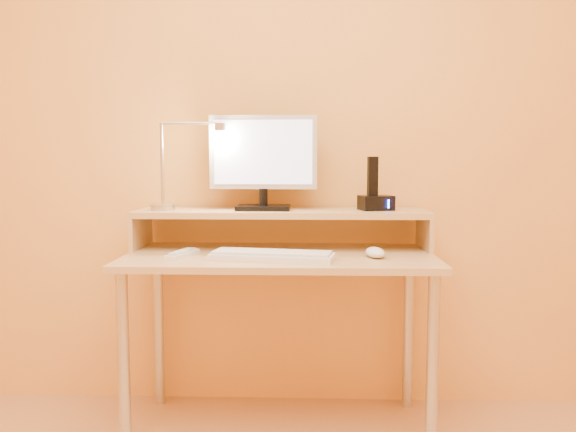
{
  "coord_description": "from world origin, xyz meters",
  "views": [
    {
      "loc": [
        0.11,
        -1.09,
        1.09
      ],
      "look_at": [
        0.03,
        1.13,
        0.87
      ],
      "focal_mm": 36.66,
      "sensor_mm": 36.0,
      "label": 1
    }
  ],
  "objects_px": {
    "lamp_base": "(163,207)",
    "remote_control": "(182,254)",
    "mouse": "(375,252)",
    "keyboard": "(272,257)",
    "monitor_panel": "(263,152)",
    "phone_dock": "(376,203)"
  },
  "relations": [
    {
      "from": "lamp_base",
      "to": "remote_control",
      "type": "relative_size",
      "value": 0.51
    },
    {
      "from": "remote_control",
      "to": "mouse",
      "type": "bearing_deg",
      "value": 15.46
    },
    {
      "from": "keyboard",
      "to": "remote_control",
      "type": "height_order",
      "value": "keyboard"
    },
    {
      "from": "monitor_panel",
      "to": "mouse",
      "type": "distance_m",
      "value": 0.63
    },
    {
      "from": "phone_dock",
      "to": "keyboard",
      "type": "distance_m",
      "value": 0.53
    },
    {
      "from": "phone_dock",
      "to": "mouse",
      "type": "relative_size",
      "value": 1.1
    },
    {
      "from": "monitor_panel",
      "to": "phone_dock",
      "type": "height_order",
      "value": "monitor_panel"
    },
    {
      "from": "mouse",
      "to": "remote_control",
      "type": "xyz_separation_m",
      "value": [
        -0.73,
        -0.0,
        -0.01
      ]
    },
    {
      "from": "phone_dock",
      "to": "remote_control",
      "type": "bearing_deg",
      "value": -177.45
    },
    {
      "from": "mouse",
      "to": "monitor_panel",
      "type": "bearing_deg",
      "value": 139.75
    },
    {
      "from": "keyboard",
      "to": "monitor_panel",
      "type": "bearing_deg",
      "value": 110.0
    },
    {
      "from": "phone_dock",
      "to": "remote_control",
      "type": "height_order",
      "value": "phone_dock"
    },
    {
      "from": "mouse",
      "to": "keyboard",
      "type": "bearing_deg",
      "value": 176.79
    },
    {
      "from": "keyboard",
      "to": "remote_control",
      "type": "bearing_deg",
      "value": -178.8
    },
    {
      "from": "lamp_base",
      "to": "phone_dock",
      "type": "xyz_separation_m",
      "value": [
        0.88,
        0.03,
        0.02
      ]
    },
    {
      "from": "lamp_base",
      "to": "mouse",
      "type": "xyz_separation_m",
      "value": [
        0.85,
        -0.2,
        -0.15
      ]
    },
    {
      "from": "mouse",
      "to": "remote_control",
      "type": "relative_size",
      "value": 0.61
    },
    {
      "from": "lamp_base",
      "to": "keyboard",
      "type": "xyz_separation_m",
      "value": [
        0.46,
        -0.26,
        -0.16
      ]
    },
    {
      "from": "monitor_panel",
      "to": "keyboard",
      "type": "height_order",
      "value": "monitor_panel"
    },
    {
      "from": "monitor_panel",
      "to": "phone_dock",
      "type": "distance_m",
      "value": 0.51
    },
    {
      "from": "mouse",
      "to": "remote_control",
      "type": "height_order",
      "value": "mouse"
    },
    {
      "from": "monitor_panel",
      "to": "keyboard",
      "type": "xyz_separation_m",
      "value": [
        0.05,
        -0.3,
        -0.39
      ]
    }
  ]
}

